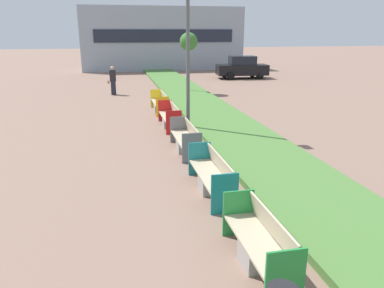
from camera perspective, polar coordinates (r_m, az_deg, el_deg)
planter_grass_strip at (r=11.88m, az=11.19°, el=-2.04°), size 2.80×120.00×0.18m
building_backdrop at (r=40.33m, az=-4.66°, el=15.72°), size 16.05×5.40×6.12m
bench_green_frame at (r=6.71m, az=10.29°, el=-15.01°), size 0.65×2.11×0.94m
bench_teal_frame at (r=9.36m, az=3.08°, el=-5.11°), size 0.65×2.44×0.94m
bench_grey_frame at (r=12.42m, az=-0.92°, el=0.51°), size 0.65×2.32×0.94m
bench_red_frame at (r=15.64m, az=-3.34°, el=3.93°), size 0.65×2.36×0.94m
bench_yellow_frame at (r=18.76m, az=-4.88°, el=6.09°), size 0.65×2.33×0.94m
street_lamp_post at (r=14.61m, az=-0.64°, el=17.41°), size 0.24×0.44×7.25m
sapling_tree_far at (r=24.15m, az=-0.52°, el=15.27°), size 1.11×1.11×3.78m
pedestrian_walking at (r=24.13m, az=-11.97°, el=9.47°), size 0.53×0.24×1.76m
parked_car_distant at (r=32.19m, az=7.63°, el=11.50°), size 4.35×2.16×1.86m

